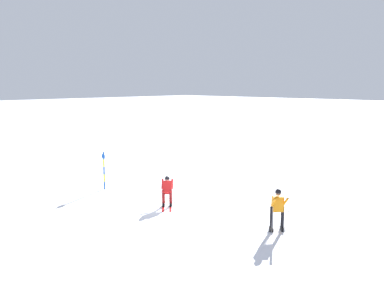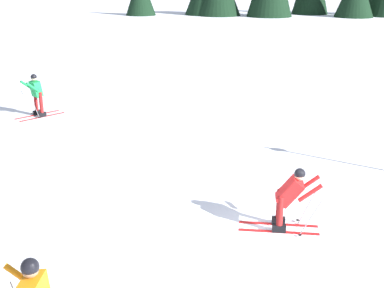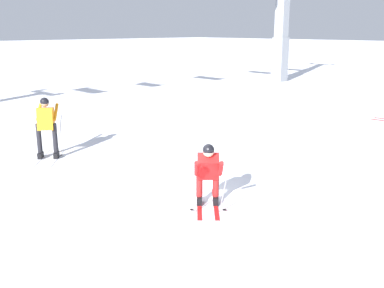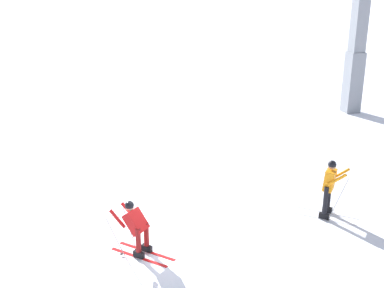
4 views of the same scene
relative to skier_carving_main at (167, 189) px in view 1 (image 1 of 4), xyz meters
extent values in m
plane|color=white|center=(-0.52, 1.09, -0.78)|extent=(260.00, 260.00, 0.00)
cube|color=red|center=(0.25, 0.01, -0.77)|extent=(1.22, 1.25, 0.01)
cube|color=black|center=(0.25, 0.01, -0.69)|extent=(0.27, 0.28, 0.16)
cylinder|color=maroon|center=(0.25, 0.01, -0.29)|extent=(0.13, 0.13, 0.63)
cube|color=red|center=(0.01, 0.25, -0.77)|extent=(1.22, 1.25, 0.01)
cube|color=black|center=(0.01, 0.25, -0.69)|extent=(0.27, 0.28, 0.16)
cylinder|color=maroon|center=(0.01, 0.25, -0.29)|extent=(0.13, 0.13, 0.63)
cube|color=red|center=(0.01, 0.01, 0.08)|extent=(0.69, 0.70, 0.62)
sphere|color=beige|center=(-0.12, -0.12, 0.44)|extent=(0.21, 0.21, 0.21)
sphere|color=black|center=(-0.12, -0.12, 0.48)|extent=(0.23, 0.23, 0.23)
cylinder|color=red|center=(-0.10, -0.43, 0.16)|extent=(0.39, 0.40, 0.42)
cylinder|color=gray|center=(-0.09, -0.48, -0.38)|extent=(0.27, 0.44, 1.07)
cylinder|color=black|center=(0.07, -0.39, -0.73)|extent=(0.07, 0.07, 0.01)
cylinder|color=red|center=(-0.43, -0.11, 0.16)|extent=(0.39, 0.40, 0.42)
cylinder|color=gray|center=(-0.48, -0.10, -0.38)|extent=(0.44, 0.28, 1.07)
cylinder|color=black|center=(-0.39, 0.06, -0.73)|extent=(0.07, 0.07, 0.01)
cylinder|color=blue|center=(0.36, -4.64, -0.57)|extent=(0.07, 0.07, 0.41)
cylinder|color=yellow|center=(0.36, -4.64, -0.16)|extent=(0.07, 0.07, 0.41)
cylinder|color=blue|center=(0.36, -4.64, 0.25)|extent=(0.07, 0.07, 0.41)
cylinder|color=yellow|center=(0.36, -4.64, 0.66)|extent=(0.07, 0.07, 0.41)
cylinder|color=blue|center=(0.36, -4.64, 1.07)|extent=(0.07, 0.07, 0.41)
cylinder|color=blue|center=(0.38, -4.64, 1.03)|extent=(0.02, 0.28, 0.28)
cube|color=white|center=(-0.84, 5.67, -0.77)|extent=(1.22, 1.42, 0.01)
cube|color=black|center=(-0.84, 5.67, -0.69)|extent=(0.26, 0.28, 0.16)
cylinder|color=black|center=(-0.84, 5.67, -0.20)|extent=(0.13, 0.13, 0.82)
cube|color=white|center=(-0.51, 5.39, -0.77)|extent=(1.22, 1.42, 0.01)
cube|color=black|center=(-0.51, 5.39, -0.69)|extent=(0.26, 0.28, 0.16)
cylinder|color=black|center=(-0.51, 5.39, -0.20)|extent=(0.13, 0.13, 0.82)
cube|color=orange|center=(-0.66, 5.55, 0.34)|extent=(0.52, 0.51, 0.63)
sphere|color=#997051|center=(-0.64, 5.57, 0.77)|extent=(0.22, 0.22, 0.22)
sphere|color=black|center=(-0.64, 5.57, 0.80)|extent=(0.24, 0.24, 0.24)
cylinder|color=orange|center=(-0.68, 5.88, 0.48)|extent=(0.38, 0.43, 0.43)
cylinder|color=gray|center=(-0.69, 5.94, -0.23)|extent=(0.19, 0.37, 1.16)
cylinder|color=black|center=(-0.83, 5.84, -0.73)|extent=(0.07, 0.07, 0.01)
cylinder|color=orange|center=(-0.33, 5.59, 0.48)|extent=(0.38, 0.43, 0.43)
cylinder|color=gray|center=(-0.26, 5.59, -0.23)|extent=(0.33, 0.25, 1.16)
cylinder|color=black|center=(-0.34, 5.42, -0.73)|extent=(0.07, 0.07, 0.01)
camera|label=1|loc=(12.32, 13.49, 4.89)|focal=37.52mm
camera|label=2|loc=(-6.23, 7.26, 4.34)|focal=47.00mm
camera|label=3|loc=(-6.03, -5.79, 2.73)|focal=41.46mm
camera|label=4|loc=(11.00, -1.30, 5.94)|focal=47.17mm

